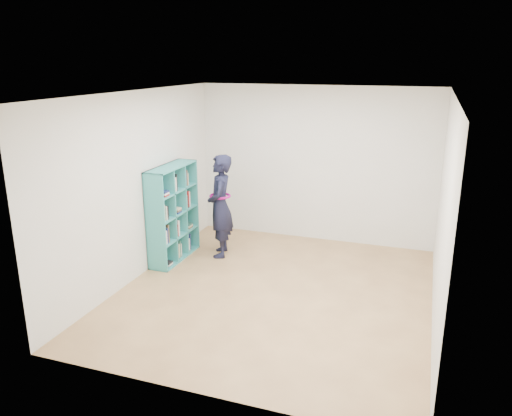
% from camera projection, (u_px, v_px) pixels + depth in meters
% --- Properties ---
extents(floor, '(4.50, 4.50, 0.00)m').
position_uv_depth(floor, '(274.00, 292.00, 6.67)').
color(floor, olive).
rests_on(floor, ground).
extents(ceiling, '(4.50, 4.50, 0.00)m').
position_uv_depth(ceiling, '(277.00, 94.00, 5.93)').
color(ceiling, white).
rests_on(ceiling, wall_back).
extents(wall_left, '(0.02, 4.50, 2.60)m').
position_uv_depth(wall_left, '(138.00, 186.00, 6.93)').
color(wall_left, silver).
rests_on(wall_left, floor).
extents(wall_right, '(0.02, 4.50, 2.60)m').
position_uv_depth(wall_right, '(443.00, 214.00, 5.67)').
color(wall_right, silver).
rests_on(wall_right, floor).
extents(wall_back, '(4.00, 0.02, 2.60)m').
position_uv_depth(wall_back, '(315.00, 165.00, 8.34)').
color(wall_back, silver).
rests_on(wall_back, floor).
extents(wall_front, '(4.00, 0.02, 2.60)m').
position_uv_depth(wall_front, '(198.00, 266.00, 4.26)').
color(wall_front, silver).
rests_on(wall_front, floor).
extents(bookshelf, '(0.32, 1.10, 1.47)m').
position_uv_depth(bookshelf, '(172.00, 214.00, 7.63)').
color(bookshelf, teal).
rests_on(bookshelf, floor).
extents(person, '(0.55, 0.68, 1.61)m').
position_uv_depth(person, '(220.00, 206.00, 7.73)').
color(person, black).
rests_on(person, floor).
extents(smartphone, '(0.06, 0.09, 0.13)m').
position_uv_depth(smartphone, '(212.00, 198.00, 7.78)').
color(smartphone, silver).
rests_on(smartphone, person).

